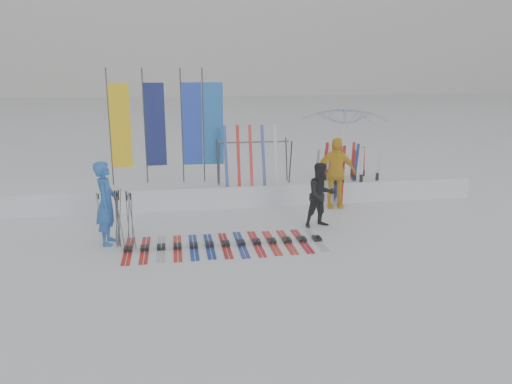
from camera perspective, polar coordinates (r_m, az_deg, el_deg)
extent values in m
plane|color=white|center=(10.30, 0.36, -7.59)|extent=(120.00, 120.00, 0.00)
cube|color=white|center=(14.56, -2.70, 0.12)|extent=(14.00, 1.60, 0.60)
imported|color=blue|center=(11.35, -16.75, -1.22)|extent=(0.49, 0.70, 1.85)
imported|color=black|center=(12.19, 7.44, -0.35)|extent=(0.88, 0.75, 1.58)
imported|color=yellow|center=(13.94, 9.02, 2.19)|extent=(1.19, 0.59, 1.95)
imported|color=white|center=(16.58, 9.95, 5.21)|extent=(3.42, 3.46, 2.63)
cube|color=red|center=(11.02, -14.39, -6.39)|extent=(0.17, 1.68, 0.07)
cube|color=#B1110E|center=(10.99, -12.58, -6.33)|extent=(0.17, 1.65, 0.07)
cube|color=silver|center=(10.97, -10.77, -6.27)|extent=(0.17, 1.68, 0.07)
cube|color=red|center=(10.97, -8.96, -6.20)|extent=(0.17, 1.64, 0.07)
cube|color=navy|center=(10.97, -7.14, -6.13)|extent=(0.17, 1.62, 0.07)
cube|color=navy|center=(10.99, -5.33, -6.05)|extent=(0.17, 1.57, 0.07)
cube|color=#AD0D10|center=(11.01, -3.53, -5.96)|extent=(0.17, 1.63, 0.07)
cube|color=navy|center=(11.05, -1.74, -5.87)|extent=(0.17, 1.70, 0.07)
cube|color=red|center=(11.10, 0.04, -5.77)|extent=(0.17, 1.68, 0.07)
cube|color=red|center=(11.16, 1.80, -5.67)|extent=(0.17, 1.60, 0.07)
cube|color=#B71D0E|center=(11.23, 3.54, -5.57)|extent=(0.17, 1.60, 0.07)
cube|color=red|center=(11.31, 5.26, -5.46)|extent=(0.17, 1.60, 0.07)
cube|color=silver|center=(11.39, 6.95, -5.35)|extent=(0.17, 1.56, 0.07)
cylinder|color=#595B60|center=(11.16, -15.48, -3.21)|extent=(0.07, 0.04, 1.17)
cylinder|color=#595B60|center=(11.15, -15.54, -3.16)|extent=(0.08, 0.04, 1.20)
cylinder|color=#595B60|center=(11.20, -15.50, -3.04)|extent=(0.09, 0.06, 1.21)
cylinder|color=#595B60|center=(11.11, -15.28, -3.18)|extent=(0.14, 0.02, 1.21)
cylinder|color=#595B60|center=(10.87, -14.37, -3.39)|extent=(0.12, 0.05, 1.25)
cylinder|color=#595B60|center=(10.99, -13.99, -3.15)|extent=(0.12, 0.13, 1.25)
cylinder|color=#595B60|center=(11.15, -15.45, -3.25)|extent=(0.06, 0.14, 1.16)
cylinder|color=#595B60|center=(11.22, -14.46, -2.88)|extent=(0.04, 0.06, 1.24)
cylinder|color=#595B60|center=(11.18, -15.68, -3.13)|extent=(0.04, 0.13, 1.19)
cylinder|color=#595B60|center=(11.37, -15.29, -2.72)|extent=(0.12, 0.10, 1.23)
cylinder|color=#595B60|center=(10.99, -13.98, -3.25)|extent=(0.05, 0.08, 1.22)
cylinder|color=#595B60|center=(11.36, -15.67, -2.74)|extent=(0.12, 0.06, 1.24)
cylinder|color=#595B60|center=(11.27, -17.37, -3.06)|extent=(0.11, 0.12, 1.21)
cylinder|color=#595B60|center=(11.27, -15.46, -2.88)|extent=(0.07, 0.16, 1.22)
cylinder|color=#383A3F|center=(14.30, -16.38, 7.06)|extent=(0.04, 0.04, 3.20)
cube|color=yellow|center=(14.26, -15.23, 7.32)|extent=(0.55, 0.03, 2.30)
cylinder|color=#383A3F|center=(14.29, -12.59, 7.28)|extent=(0.04, 0.04, 3.20)
cube|color=navy|center=(14.27, -11.43, 7.54)|extent=(0.55, 0.03, 2.30)
cylinder|color=#383A3F|center=(14.25, -8.46, 7.45)|extent=(0.04, 0.04, 3.20)
cube|color=blue|center=(14.26, -7.29, 7.69)|extent=(0.55, 0.03, 2.30)
cylinder|color=#383A3F|center=(14.24, -6.05, 7.52)|extent=(0.04, 0.04, 3.20)
cube|color=blue|center=(14.25, -4.88, 7.75)|extent=(0.55, 0.03, 2.30)
cylinder|color=#383A3F|center=(13.68, -4.24, 3.16)|extent=(0.04, 0.30, 1.23)
cylinder|color=#383A3F|center=(14.17, -4.42, 3.54)|extent=(0.04, 0.30, 1.23)
cylinder|color=#383A3F|center=(14.00, 3.95, 3.41)|extent=(0.04, 0.30, 1.23)
cylinder|color=#383A3F|center=(14.48, 3.50, 3.77)|extent=(0.04, 0.30, 1.23)
cylinder|color=#383A3F|center=(13.96, -0.26, 5.73)|extent=(2.00, 0.04, 0.04)
cube|color=red|center=(15.29, 9.87, 2.39)|extent=(0.09, 0.02, 1.53)
cube|color=red|center=(14.64, 7.87, 1.83)|extent=(0.09, 0.03, 1.47)
cube|color=red|center=(14.22, 9.87, 1.84)|extent=(0.09, 0.03, 1.69)
cube|color=navy|center=(14.25, 9.08, 1.63)|extent=(0.09, 0.04, 1.56)
cube|color=red|center=(15.30, 8.92, 2.65)|extent=(0.09, 0.03, 1.65)
cube|color=red|center=(15.27, 9.67, 2.53)|extent=(0.09, 0.04, 1.61)
cube|color=silver|center=(14.82, 13.69, 2.05)|extent=(0.09, 0.04, 1.64)
cube|color=red|center=(14.93, 7.83, 2.45)|extent=(0.09, 0.03, 1.67)
cube|color=red|center=(14.91, 11.02, 1.96)|extent=(0.09, 0.03, 1.49)
cube|color=red|center=(15.21, 10.91, 2.51)|extent=(0.09, 0.03, 1.65)
cube|color=red|center=(15.46, 12.16, 2.33)|extent=(0.09, 0.04, 1.49)
cube|color=red|center=(14.90, 9.37, 2.35)|extent=(0.09, 0.02, 1.66)
cube|color=silver|center=(15.25, 8.20, 2.43)|extent=(0.09, 0.03, 1.54)
cube|color=silver|center=(14.89, 6.92, 2.08)|extent=(0.09, 0.03, 1.48)
cube|color=navy|center=(14.67, 11.24, 2.15)|extent=(0.09, 0.04, 1.69)
cube|color=silver|center=(14.58, 11.93, 1.85)|extent=(0.09, 0.02, 1.60)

